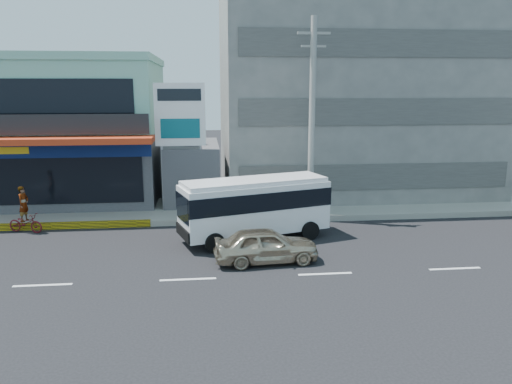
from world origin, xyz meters
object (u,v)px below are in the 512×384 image
sedan (266,245)px  utility_pole_near (312,119)px  billboard (180,122)px  satellite_dish (191,144)px  motorcycle_rider (25,217)px  concrete_building (348,82)px  minibus (255,204)px  shop_building (57,133)px

sedan → utility_pole_near: bearing=-31.2°
billboard → utility_pole_near: utility_pole_near is taller
satellite_dish → motorcycle_rider: satellite_dish is taller
sedan → concrete_building: bearing=-31.6°
utility_pole_near → motorcycle_rider: 14.44m
utility_pole_near → motorcycle_rider: utility_pole_near is taller
utility_pole_near → concrete_building: bearing=62.2°
concrete_building → utility_pole_near: size_ratio=1.60×
satellite_dish → minibus: (2.86, -6.53, -1.93)m
billboard → sedan: (3.50, -7.70, -4.24)m
concrete_building → billboard: (-10.50, -5.80, -2.07)m
shop_building → concrete_building: size_ratio=0.77×
minibus → utility_pole_near: bearing=43.1°
billboard → utility_pole_near: (6.50, -1.80, 0.22)m
shop_building → utility_pole_near: 15.50m
billboard → motorcycle_rider: billboard is taller
utility_pole_near → minibus: size_ratio=1.45×
satellite_dish → sedan: (3.00, -9.50, -2.89)m
concrete_building → billboard: concrete_building is taller
utility_pole_near → sedan: bearing=-117.0°
minibus → sedan: minibus is taller
shop_building → minibus: size_ratio=1.80×
minibus → sedan: 3.12m
concrete_building → minibus: 13.81m
concrete_building → sedan: concrete_building is taller
concrete_building → satellite_dish: size_ratio=10.67×
shop_building → satellite_dish: 8.54m
shop_building → billboard: 8.92m
concrete_building → minibus: concrete_building is taller
billboard → utility_pole_near: size_ratio=0.69×
motorcycle_rider → satellite_dish: bearing=29.2°
motorcycle_rider → concrete_building: bearing=25.1°
minibus → concrete_building: bearing=55.9°
shop_building → minibus: 14.61m
concrete_building → motorcycle_rider: bearing=-154.9°
utility_pole_near → motorcycle_rider: size_ratio=4.54×
sedan → motorcycle_rider: motorcycle_rider is taller
shop_building → utility_pole_near: bearing=-25.1°
satellite_dish → minibus: 7.39m
satellite_dish → billboard: 2.31m
satellite_dish → shop_building: bearing=159.8°
billboard → minibus: 6.67m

